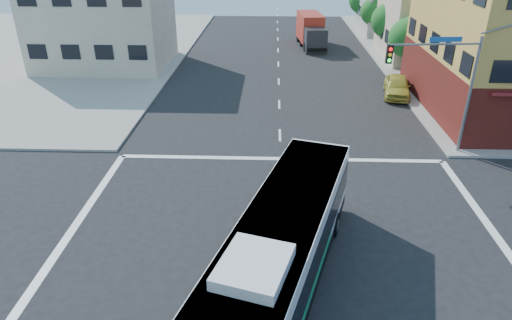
{
  "coord_description": "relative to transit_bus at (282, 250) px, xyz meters",
  "views": [
    {
      "loc": [
        -0.53,
        -14.74,
        12.12
      ],
      "look_at": [
        -1.26,
        4.47,
        2.43
      ],
      "focal_mm": 32.0,
      "sensor_mm": 36.0,
      "label": 1
    }
  ],
  "objects": [
    {
      "name": "parked_car",
      "position": [
        9.65,
        22.93,
        -1.0
      ],
      "size": [
        2.86,
        5.18,
        1.67
      ],
      "primitive_type": "imported",
      "rotation": [
        0.0,
        0.0,
        -0.19
      ],
      "color": "gold",
      "rests_on": "ground"
    },
    {
      "name": "street_tree_b",
      "position": [
        11.99,
        37.44,
        1.92
      ],
      "size": [
        3.8,
        3.8,
        5.79
      ],
      "color": "#372214",
      "rests_on": "ground"
    },
    {
      "name": "street_tree_c",
      "position": [
        11.99,
        45.44,
        1.62
      ],
      "size": [
        3.4,
        3.4,
        5.29
      ],
      "color": "#372214",
      "rests_on": "ground"
    },
    {
      "name": "box_truck",
      "position": [
        3.87,
        40.5,
        -0.1
      ],
      "size": [
        3.11,
        8.15,
        3.58
      ],
      "rotation": [
        0.0,
        0.0,
        0.1
      ],
      "color": "#25252A",
      "rests_on": "ground"
    },
    {
      "name": "ground",
      "position": [
        0.09,
        1.52,
        -1.84
      ],
      "size": [
        120.0,
        120.0,
        0.0
      ],
      "primitive_type": "plane",
      "color": "black",
      "rests_on": "ground"
    },
    {
      "name": "building_east_near",
      "position": [
        17.06,
        35.5,
        2.67
      ],
      "size": [
        12.06,
        10.06,
        9.0
      ],
      "color": "#C6B697",
      "rests_on": "ground"
    },
    {
      "name": "signal_mast_ne",
      "position": [
        9.16,
        12.13,
        3.15
      ],
      "size": [
        7.91,
        1.13,
        8.07
      ],
      "color": "slate",
      "rests_on": "ground"
    },
    {
      "name": "transit_bus",
      "position": [
        0.0,
        0.0,
        0.0
      ],
      "size": [
        6.22,
        12.92,
        3.75
      ],
      "rotation": [
        0.0,
        0.0,
        -0.29
      ],
      "color": "black",
      "rests_on": "ground"
    },
    {
      "name": "street_tree_a",
      "position": [
        11.99,
        29.44,
        1.75
      ],
      "size": [
        3.6,
        3.6,
        5.53
      ],
      "color": "#372214",
      "rests_on": "ground"
    },
    {
      "name": "building_west",
      "position": [
        -16.93,
        31.5,
        2.17
      ],
      "size": [
        12.06,
        10.06,
        8.0
      ],
      "color": "beige",
      "rests_on": "ground"
    }
  ]
}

